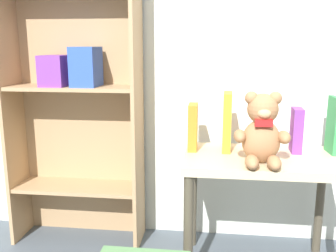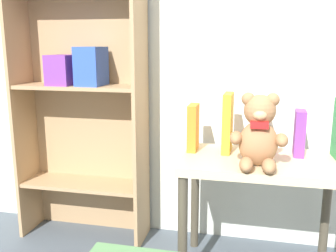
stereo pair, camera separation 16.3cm
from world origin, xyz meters
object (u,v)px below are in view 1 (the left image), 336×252
at_px(book_standing_orange, 193,127).
at_px(book_standing_green, 333,125).
at_px(teddy_bear, 262,131).
at_px(book_standing_yellow, 227,122).
at_px(book_standing_red, 261,125).
at_px(bookshelf_side, 74,66).
at_px(book_standing_purple, 296,130).
at_px(display_table, 261,175).

bearing_deg(book_standing_orange, book_standing_green, 1.05).
xyz_separation_m(teddy_bear, book_standing_yellow, (-0.13, 0.18, -0.00)).
relative_size(book_standing_yellow, book_standing_red, 1.10).
distance_m(bookshelf_side, teddy_bear, 0.96).
bearing_deg(bookshelf_side, book_standing_orange, -12.16).
bearing_deg(book_standing_yellow, bookshelf_side, 172.84).
xyz_separation_m(bookshelf_side, book_standing_yellow, (0.75, -0.12, -0.23)).
height_order(book_standing_yellow, book_standing_red, book_standing_yellow).
height_order(teddy_bear, book_standing_yellow, teddy_bear).
bearing_deg(book_standing_yellow, book_standing_orange, -176.09).
distance_m(book_standing_orange, book_standing_green, 0.61).
bearing_deg(book_standing_yellow, book_standing_red, 6.35).
relative_size(bookshelf_side, book_standing_yellow, 6.07).
distance_m(book_standing_red, book_standing_purple, 0.15).
relative_size(book_standing_red, book_standing_purple, 1.21).
distance_m(bookshelf_side, book_standing_orange, 0.66).
relative_size(bookshelf_side, book_standing_orange, 7.64).
distance_m(teddy_bear, book_standing_orange, 0.33).
xyz_separation_m(bookshelf_side, book_standing_red, (0.90, -0.11, -0.25)).
height_order(bookshelf_side, book_standing_orange, bookshelf_side).
bearing_deg(bookshelf_side, book_standing_purple, -6.15).
xyz_separation_m(book_standing_yellow, book_standing_purple, (0.31, 0.01, -0.03)).
distance_m(bookshelf_side, book_standing_green, 1.23).
xyz_separation_m(bookshelf_side, book_standing_orange, (0.59, -0.13, -0.26)).
relative_size(bookshelf_side, display_table, 2.38).
xyz_separation_m(display_table, book_standing_purple, (0.15, 0.09, 0.18)).
bearing_deg(book_standing_green, display_table, -166.38).
bearing_deg(book_standing_red, book_standing_purple, -2.03).
distance_m(book_standing_yellow, book_standing_red, 0.15).
bearing_deg(teddy_bear, book_standing_red, 83.49).
xyz_separation_m(teddy_bear, book_standing_red, (0.02, 0.19, -0.01)).
distance_m(teddy_bear, book_standing_green, 0.38).
bearing_deg(book_standing_red, book_standing_orange, -178.72).
bearing_deg(book_standing_yellow, book_standing_purple, 4.09).
bearing_deg(book_standing_green, book_standing_orange, 178.63).
bearing_deg(book_standing_orange, teddy_bear, -31.89).
xyz_separation_m(display_table, book_standing_yellow, (-0.15, 0.08, 0.22)).
height_order(display_table, book_standing_orange, book_standing_orange).
bearing_deg(book_standing_purple, display_table, -147.25).
relative_size(bookshelf_side, book_standing_purple, 8.09).
height_order(teddy_bear, book_standing_green, teddy_bear).
xyz_separation_m(display_table, book_standing_orange, (-0.31, 0.07, 0.19)).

